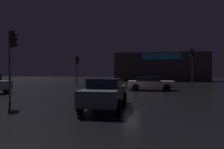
% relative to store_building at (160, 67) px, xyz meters
% --- Properties ---
extents(ground_plane, '(120.00, 120.00, 0.00)m').
position_rel_store_building_xyz_m(ground_plane, '(-5.26, -27.08, -3.01)').
color(ground_plane, black).
extents(store_building, '(19.61, 6.32, 6.00)m').
position_rel_store_building_xyz_m(store_building, '(0.00, 0.00, 0.00)').
color(store_building, '#4C4742').
rests_on(store_building, ground).
extents(traffic_signal_main, '(0.42, 0.42, 4.15)m').
position_rel_store_building_xyz_m(traffic_signal_main, '(-11.17, -33.23, 0.14)').
color(traffic_signal_main, '#595B60').
rests_on(traffic_signal_main, ground).
extents(traffic_signal_cross_left, '(0.42, 0.42, 3.70)m').
position_rel_store_building_xyz_m(traffic_signal_cross_left, '(-11.76, -20.64, -0.32)').
color(traffic_signal_cross_left, '#595B60').
rests_on(traffic_signal_cross_left, ground).
extents(traffic_signal_cross_right, '(0.42, 0.42, 4.39)m').
position_rel_store_building_xyz_m(traffic_signal_cross_right, '(1.82, -20.24, 0.26)').
color(traffic_signal_cross_right, '#595B60').
rests_on(traffic_signal_cross_right, ground).
extents(car_near, '(1.90, 4.25, 1.45)m').
position_rel_store_building_xyz_m(car_near, '(-5.58, -33.77, -2.24)').
color(car_near, slate).
rests_on(car_near, ground).
extents(car_crossing, '(4.44, 2.02, 1.37)m').
position_rel_store_building_xyz_m(car_crossing, '(-3.01, -23.88, -2.27)').
color(car_crossing, silver).
rests_on(car_crossing, ground).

